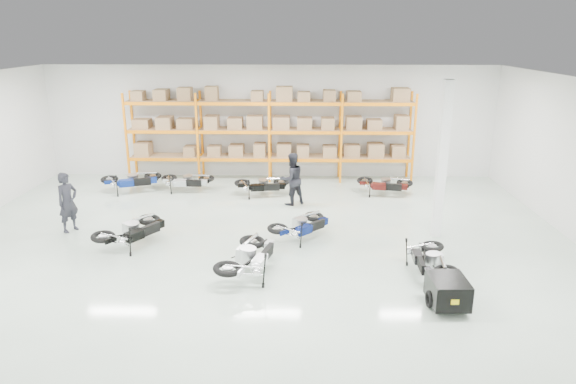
{
  "coord_description": "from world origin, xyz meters",
  "views": [
    {
      "loc": [
        1.22,
        -13.6,
        5.69
      ],
      "look_at": [
        0.85,
        1.15,
        1.1
      ],
      "focal_mm": 32.0,
      "sensor_mm": 36.0,
      "label": 1
    }
  ],
  "objects_px": {
    "moto_back_a": "(131,177)",
    "moto_touring_right": "(430,255)",
    "person_back": "(292,179)",
    "moto_blue_centre": "(302,221)",
    "moto_back_c": "(262,182)",
    "moto_back_b": "(186,178)",
    "moto_back_d": "(384,181)",
    "person_left": "(68,202)",
    "trailer": "(448,291)",
    "moto_silver_left": "(250,252)",
    "moto_black_far_left": "(132,226)"
  },
  "relations": [
    {
      "from": "trailer",
      "to": "moto_back_b",
      "type": "height_order",
      "value": "moto_back_b"
    },
    {
      "from": "trailer",
      "to": "person_back",
      "type": "height_order",
      "value": "person_back"
    },
    {
      "from": "moto_silver_left",
      "to": "moto_black_far_left",
      "type": "distance_m",
      "value": 3.83
    },
    {
      "from": "moto_touring_right",
      "to": "moto_back_b",
      "type": "bearing_deg",
      "value": 139.01
    },
    {
      "from": "person_left",
      "to": "moto_blue_centre",
      "type": "bearing_deg",
      "value": -63.56
    },
    {
      "from": "moto_back_b",
      "to": "person_back",
      "type": "relative_size",
      "value": 0.95
    },
    {
      "from": "moto_silver_left",
      "to": "moto_touring_right",
      "type": "distance_m",
      "value": 4.39
    },
    {
      "from": "moto_touring_right",
      "to": "moto_back_b",
      "type": "distance_m",
      "value": 10.07
    },
    {
      "from": "moto_touring_right",
      "to": "moto_back_c",
      "type": "distance_m",
      "value": 7.78
    },
    {
      "from": "moto_silver_left",
      "to": "moto_back_b",
      "type": "xyz_separation_m",
      "value": [
        -3.05,
        6.91,
        -0.09
      ]
    },
    {
      "from": "moto_back_d",
      "to": "person_left",
      "type": "distance_m",
      "value": 10.66
    },
    {
      "from": "moto_back_a",
      "to": "moto_back_d",
      "type": "xyz_separation_m",
      "value": [
        9.36,
        -0.17,
        -0.04
      ]
    },
    {
      "from": "moto_blue_centre",
      "to": "person_left",
      "type": "distance_m",
      "value": 6.95
    },
    {
      "from": "person_back",
      "to": "moto_back_d",
      "type": "bearing_deg",
      "value": 168.1
    },
    {
      "from": "trailer",
      "to": "moto_back_c",
      "type": "bearing_deg",
      "value": 118.02
    },
    {
      "from": "moto_blue_centre",
      "to": "moto_silver_left",
      "type": "xyz_separation_m",
      "value": [
        -1.26,
        -2.33,
        0.08
      ]
    },
    {
      "from": "moto_black_far_left",
      "to": "moto_back_b",
      "type": "distance_m",
      "value": 5.21
    },
    {
      "from": "moto_blue_centre",
      "to": "moto_back_a",
      "type": "distance_m",
      "value": 7.75
    },
    {
      "from": "moto_black_far_left",
      "to": "person_back",
      "type": "relative_size",
      "value": 1.05
    },
    {
      "from": "moto_touring_right",
      "to": "person_left",
      "type": "xyz_separation_m",
      "value": [
        -10.05,
        2.67,
        0.37
      ]
    },
    {
      "from": "moto_touring_right",
      "to": "moto_back_a",
      "type": "bearing_deg",
      "value": 146.23
    },
    {
      "from": "moto_blue_centre",
      "to": "moto_silver_left",
      "type": "relative_size",
      "value": 0.87
    },
    {
      "from": "person_left",
      "to": "moto_back_d",
      "type": "bearing_deg",
      "value": -38.71
    },
    {
      "from": "moto_blue_centre",
      "to": "person_left",
      "type": "relative_size",
      "value": 0.97
    },
    {
      "from": "moto_blue_centre",
      "to": "moto_black_far_left",
      "type": "relative_size",
      "value": 0.92
    },
    {
      "from": "moto_back_a",
      "to": "moto_back_c",
      "type": "relative_size",
      "value": 1.09
    },
    {
      "from": "moto_black_far_left",
      "to": "person_left",
      "type": "height_order",
      "value": "person_left"
    },
    {
      "from": "moto_touring_right",
      "to": "trailer",
      "type": "height_order",
      "value": "moto_touring_right"
    },
    {
      "from": "moto_silver_left",
      "to": "moto_back_c",
      "type": "bearing_deg",
      "value": -73.56
    },
    {
      "from": "person_back",
      "to": "moto_blue_centre",
      "type": "bearing_deg",
      "value": 65.26
    },
    {
      "from": "moto_silver_left",
      "to": "moto_touring_right",
      "type": "height_order",
      "value": "moto_silver_left"
    },
    {
      "from": "moto_black_far_left",
      "to": "person_left",
      "type": "xyz_separation_m",
      "value": [
        -2.24,
        1.08,
        0.32
      ]
    },
    {
      "from": "moto_back_c",
      "to": "person_back",
      "type": "distance_m",
      "value": 1.51
    },
    {
      "from": "moto_silver_left",
      "to": "moto_back_b",
      "type": "bearing_deg",
      "value": -51.34
    },
    {
      "from": "moto_silver_left",
      "to": "moto_back_a",
      "type": "bearing_deg",
      "value": -38.38
    },
    {
      "from": "moto_back_d",
      "to": "moto_silver_left",
      "type": "bearing_deg",
      "value": 158.4
    },
    {
      "from": "person_left",
      "to": "trailer",
      "type": "bearing_deg",
      "value": -82.77
    },
    {
      "from": "moto_black_far_left",
      "to": "moto_back_a",
      "type": "distance_m",
      "value": 5.34
    },
    {
      "from": "moto_blue_centre",
      "to": "moto_silver_left",
      "type": "height_order",
      "value": "moto_silver_left"
    },
    {
      "from": "moto_back_a",
      "to": "moto_touring_right",
      "type": "bearing_deg",
      "value": -144.03
    },
    {
      "from": "moto_blue_centre",
      "to": "person_back",
      "type": "bearing_deg",
      "value": -38.06
    },
    {
      "from": "person_back",
      "to": "moto_black_far_left",
      "type": "bearing_deg",
      "value": 9.78
    },
    {
      "from": "moto_black_far_left",
      "to": "person_left",
      "type": "bearing_deg",
      "value": 6.91
    },
    {
      "from": "moto_back_a",
      "to": "moto_back_c",
      "type": "distance_m",
      "value": 4.91
    },
    {
      "from": "moto_black_far_left",
      "to": "moto_back_a",
      "type": "height_order",
      "value": "moto_black_far_left"
    },
    {
      "from": "moto_back_b",
      "to": "moto_back_c",
      "type": "height_order",
      "value": "moto_back_c"
    },
    {
      "from": "moto_touring_right",
      "to": "trailer",
      "type": "distance_m",
      "value": 1.6
    },
    {
      "from": "moto_silver_left",
      "to": "trailer",
      "type": "distance_m",
      "value": 4.63
    },
    {
      "from": "moto_back_b",
      "to": "moto_back_c",
      "type": "relative_size",
      "value": 1.0
    },
    {
      "from": "moto_back_a",
      "to": "person_left",
      "type": "relative_size",
      "value": 1.05
    }
  ]
}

